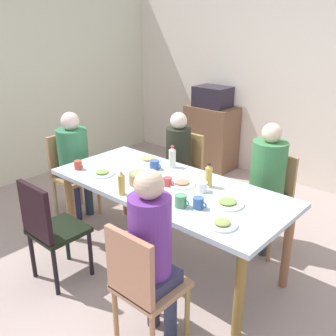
{
  "coord_description": "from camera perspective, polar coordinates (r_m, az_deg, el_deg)",
  "views": [
    {
      "loc": [
        1.95,
        -2.21,
        2.06
      ],
      "look_at": [
        0.0,
        0.0,
        0.9
      ],
      "focal_mm": 40.88,
      "sensor_mm": 36.0,
      "label": 1
    }
  ],
  "objects": [
    {
      "name": "wall_left",
      "position": [
        5.26,
        -23.73,
        11.4
      ],
      "size": [
        0.12,
        5.09,
        2.6
      ],
      "primitive_type": "cube",
      "color": "beige",
      "rests_on": "ground_plane"
    },
    {
      "name": "microwave",
      "position": [
        5.44,
        6.68,
        10.52
      ],
      "size": [
        0.48,
        0.36,
        0.28
      ],
      "primitive_type": "cube",
      "color": "#251F2C",
      "rests_on": "side_cabinet"
    },
    {
      "name": "cup_0",
      "position": [
        3.09,
        5.1,
        -2.81
      ],
      "size": [
        0.13,
        0.09,
        0.08
      ],
      "color": "white",
      "rests_on": "dining_table"
    },
    {
      "name": "plate_1",
      "position": [
        3.21,
        2.12,
        -2.32
      ],
      "size": [
        0.22,
        0.22,
        0.04
      ],
      "color": "white",
      "rests_on": "dining_table"
    },
    {
      "name": "side_cabinet",
      "position": [
        5.58,
        6.42,
        4.56
      ],
      "size": [
        0.7,
        0.44,
        0.9
      ],
      "primitive_type": "cube",
      "color": "brown",
      "rests_on": "ground_plane"
    },
    {
      "name": "chair_0",
      "position": [
        4.32,
        -14.33,
        -0.25
      ],
      "size": [
        0.4,
        0.4,
        0.9
      ],
      "color": "#A47C4B",
      "rests_on": "ground_plane"
    },
    {
      "name": "cup_2",
      "position": [
        2.83,
        1.94,
        -4.92
      ],
      "size": [
        0.13,
        0.09,
        0.09
      ],
      "color": "#508E64",
      "rests_on": "dining_table"
    },
    {
      "name": "bottle_1",
      "position": [
        3.16,
        6.1,
        -1.16
      ],
      "size": [
        0.06,
        0.06,
        0.21
      ],
      "color": "gold",
      "rests_on": "dining_table"
    },
    {
      "name": "person_2",
      "position": [
        3.54,
        14.52,
        -1.3
      ],
      "size": [
        0.31,
        0.31,
        1.22
      ],
      "color": "#363A3C",
      "rests_on": "ground_plane"
    },
    {
      "name": "person_4",
      "position": [
        2.43,
        -2.45,
        -11.63
      ],
      "size": [
        0.3,
        0.3,
        1.25
      ],
      "color": "#2F2D44",
      "rests_on": "ground_plane"
    },
    {
      "name": "wall_back",
      "position": [
        5.14,
        19.1,
        11.81
      ],
      "size": [
        5.66,
        0.12,
        2.6
      ],
      "primitive_type": "cube",
      "color": "silver",
      "rests_on": "ground_plane"
    },
    {
      "name": "plate_0",
      "position": [
        3.47,
        -9.78,
        -0.77
      ],
      "size": [
        0.21,
        0.21,
        0.04
      ],
      "color": "silver",
      "rests_on": "dining_table"
    },
    {
      "name": "dining_table",
      "position": [
        3.25,
        -0.0,
        -3.74
      ],
      "size": [
        2.09,
        0.92,
        0.75
      ],
      "color": "silver",
      "rests_on": "ground_plane"
    },
    {
      "name": "chair_4",
      "position": [
        2.51,
        -3.89,
        -16.66
      ],
      "size": [
        0.4,
        0.4,
        0.9
      ],
      "color": "#AA7C5A",
      "rests_on": "ground_plane"
    },
    {
      "name": "cup_4",
      "position": [
        3.62,
        -13.23,
        0.43
      ],
      "size": [
        0.11,
        0.07,
        0.08
      ],
      "color": "#C94638",
      "rests_on": "dining_table"
    },
    {
      "name": "plate_3",
      "position": [
        2.63,
        8.08,
        -8.25
      ],
      "size": [
        0.21,
        0.21,
        0.04
      ],
      "color": "white",
      "rests_on": "dining_table"
    },
    {
      "name": "bottle_2",
      "position": [
        3.56,
        0.64,
        1.62
      ],
      "size": [
        0.07,
        0.07,
        0.21
      ],
      "color": "silver",
      "rests_on": "dining_table"
    },
    {
      "name": "chair_2",
      "position": [
        3.7,
        14.86,
        -4.03
      ],
      "size": [
        0.4,
        0.4,
        0.9
      ],
      "color": "#A4854F",
      "rests_on": "ground_plane"
    },
    {
      "name": "bowl_0",
      "position": [
        3.23,
        -3.97,
        -1.39
      ],
      "size": [
        0.21,
        0.21,
        0.11
      ],
      "color": "olive",
      "rests_on": "dining_table"
    },
    {
      "name": "cup_1",
      "position": [
        3.54,
        -2.01,
        0.49
      ],
      "size": [
        0.13,
        0.09,
        0.08
      ],
      "color": "#3957A2",
      "rests_on": "dining_table"
    },
    {
      "name": "plate_2",
      "position": [
        3.75,
        -2.96,
        1.26
      ],
      "size": [
        0.24,
        0.24,
        0.04
      ],
      "color": "white",
      "rests_on": "dining_table"
    },
    {
      "name": "bottle_0",
      "position": [
        3.03,
        -6.93,
        -2.29
      ],
      "size": [
        0.05,
        0.05,
        0.2
      ],
      "color": "gold",
      "rests_on": "dining_table"
    },
    {
      "name": "cup_3",
      "position": [
        3.19,
        -0.04,
        -2.05
      ],
      "size": [
        0.11,
        0.07,
        0.07
      ],
      "color": "#CB4343",
      "rests_on": "dining_table"
    },
    {
      "name": "ground_plane",
      "position": [
        3.59,
        -0.0,
        -13.52
      ],
      "size": [
        6.5,
        6.5,
        0.0
      ],
      "primitive_type": "plane",
      "color": "#A58F89"
    },
    {
      "name": "plate_4",
      "position": [
        2.91,
        8.85,
        -5.16
      ],
      "size": [
        0.25,
        0.25,
        0.04
      ],
      "color": "white",
      "rests_on": "dining_table"
    },
    {
      "name": "cup_5",
      "position": [
        2.82,
        4.58,
        -5.23
      ],
      "size": [
        0.12,
        0.08,
        0.09
      ],
      "color": "#385B98",
      "rests_on": "dining_table"
    },
    {
      "name": "chair_1",
      "position": [
        3.22,
        -17.29,
        -8.33
      ],
      "size": [
        0.4,
        0.4,
        0.9
      ],
      "color": "black",
      "rests_on": "ground_plane"
    },
    {
      "name": "person_0",
      "position": [
        4.18,
        -13.86,
        1.9
      ],
      "size": [
        0.32,
        0.32,
        1.17
      ],
      "color": "#273545",
      "rests_on": "ground_plane"
    },
    {
      "name": "chair_3",
      "position": [
        4.21,
        2.21,
        -0.1
      ],
      "size": [
        0.4,
        0.4,
        0.9
      ],
      "color": "tan",
      "rests_on": "ground_plane"
    },
    {
      "name": "person_3",
      "position": [
        4.09,
        1.42,
        1.73
      ],
      "size": [
        0.3,
        0.3,
        1.16
      ],
      "color": "brown",
      "rests_on": "ground_plane"
    }
  ]
}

